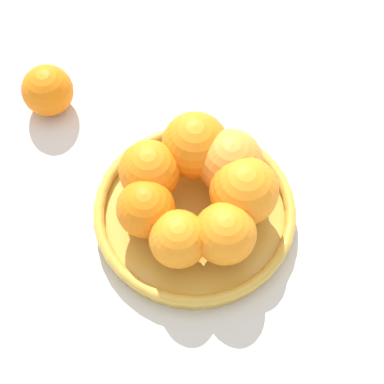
# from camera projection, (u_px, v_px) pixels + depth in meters

# --- Properties ---
(ground_plane) EXTENTS (4.00, 4.00, 0.00)m
(ground_plane) POSITION_uv_depth(u_px,v_px,m) (192.00, 218.00, 0.82)
(ground_plane) COLOR beige
(fruit_bowl) EXTENTS (0.25, 0.25, 0.03)m
(fruit_bowl) POSITION_uv_depth(u_px,v_px,m) (192.00, 212.00, 0.80)
(fruit_bowl) COLOR gold
(fruit_bowl) RESTS_ON ground_plane
(orange_pile) EXTENTS (0.19, 0.20, 0.08)m
(orange_pile) POSITION_uv_depth(u_px,v_px,m) (197.00, 187.00, 0.76)
(orange_pile) COLOR orange
(orange_pile) RESTS_ON fruit_bowl
(stray_orange) EXTENTS (0.07, 0.07, 0.07)m
(stray_orange) POSITION_uv_depth(u_px,v_px,m) (45.00, 90.00, 0.87)
(stray_orange) COLOR orange
(stray_orange) RESTS_ON ground_plane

